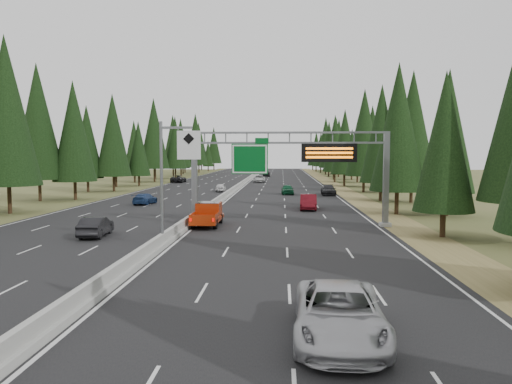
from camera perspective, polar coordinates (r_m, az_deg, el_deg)
road at (r=86.89m, az=-2.08°, el=0.35°), size 32.00×260.00×0.08m
shoulder_right at (r=87.15m, az=9.65°, el=0.29°), size 3.60×260.00×0.06m
shoulder_left at (r=90.22m, az=-13.42°, el=0.37°), size 3.60×260.00×0.06m
median_barrier at (r=86.87m, az=-2.09°, el=0.59°), size 0.70×260.00×0.85m
sign_gantry at (r=41.26m, az=4.73°, el=3.28°), size 16.75×0.98×7.80m
hov_sign_pole at (r=32.13m, az=-9.75°, el=1.99°), size 2.80×0.50×8.00m
tree_row_right at (r=67.30m, az=15.34°, el=6.88°), size 12.02×239.86×18.79m
tree_row_left at (r=87.88m, az=-16.63°, el=6.26°), size 11.40×240.61×18.84m
silver_minivan at (r=16.52m, az=9.50°, el=-13.52°), size 3.12×6.26×1.70m
red_pickup at (r=41.99m, az=-5.48°, el=-2.37°), size 2.08×5.82×1.90m
car_ahead_green at (r=74.83m, az=3.62°, el=0.30°), size 1.93×4.37×1.46m
car_ahead_dkred at (r=54.03m, az=6.02°, el=-1.14°), size 1.99×5.06×1.64m
car_ahead_dkgrey at (r=74.05m, az=8.27°, el=0.23°), size 2.17×5.13×1.48m
car_ahead_white at (r=107.38m, az=0.37°, el=1.52°), size 2.55×5.42×1.50m
car_ahead_far at (r=135.19m, az=1.19°, el=2.11°), size 1.93×4.80×1.63m
car_onc_near at (r=37.87m, az=-17.84°, el=-3.78°), size 1.87×4.48×1.44m
car_onc_blue at (r=61.01m, az=-12.58°, el=-0.75°), size 2.23×4.70×1.32m
car_onc_white at (r=80.17m, az=-4.06°, el=0.50°), size 1.62×3.84×1.30m
car_onc_far at (r=108.12m, az=-8.85°, el=1.50°), size 2.68×5.65×1.56m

